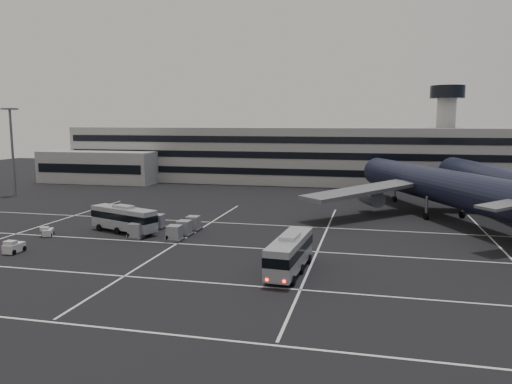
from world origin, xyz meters
TOP-DOWN VIEW (x-y plane):
  - ground at (0.00, 0.00)m, footprint 260.00×260.00m
  - lane_markings at (0.95, 0.72)m, footprint 90.00×55.62m
  - terminal at (-2.95, 71.14)m, footprint 125.00×26.00m
  - hills at (17.99, 170.00)m, footprint 352.00×180.00m
  - lightpole_left at (-55.00, 35.00)m, footprint 2.40×2.40m
  - trijet_main at (29.06, 30.64)m, footprint 43.50×54.58m
  - trijet_far at (39.70, 33.90)m, footprint 20.81×57.34m
  - bus_near at (10.14, -4.92)m, footprint 3.52×11.61m
  - bus_far at (-15.72, 8.34)m, footprint 11.21×6.34m
  - tug_a at (-23.20, -4.81)m, footprint 1.54×2.52m
  - tug_b at (-24.79, 3.88)m, footprint 2.03×2.41m
  - uld_cluster at (-9.58, 8.69)m, footprint 7.85×9.27m

SIDE VIEW (x-z plane):
  - hills at x=17.99m, z-range -34.07..9.93m
  - ground at x=0.00m, z-range 0.00..0.00m
  - lane_markings at x=0.95m, z-range 0.00..0.01m
  - tug_b at x=-24.79m, z-range -0.08..1.26m
  - tug_a at x=-23.20m, z-range -0.09..1.50m
  - uld_cluster at x=-9.58m, z-range -0.02..2.03m
  - bus_far at x=-15.72m, z-range 0.18..4.08m
  - bus_near at x=10.14m, z-range 0.19..4.23m
  - trijet_main at x=29.06m, z-range -3.79..14.29m
  - trijet_far at x=39.70m, z-range -3.61..14.47m
  - terminal at x=-2.95m, z-range -5.07..18.93m
  - lightpole_left at x=-55.00m, z-range 2.68..20.95m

